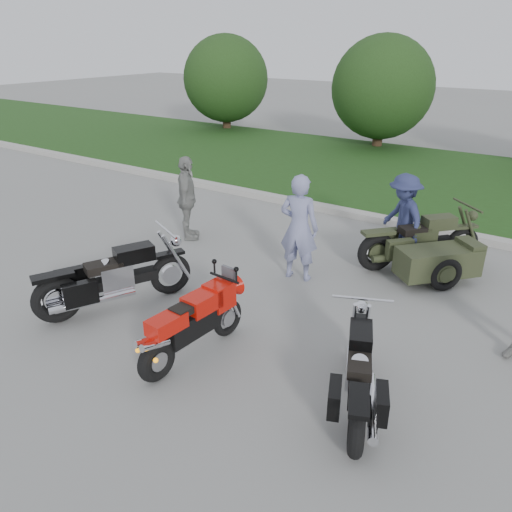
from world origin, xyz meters
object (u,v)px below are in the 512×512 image
Objects in this scene: cruiser_left at (109,280)px; person_stripe at (299,228)px; person_denim at (403,218)px; person_back at (187,199)px; cruiser_sidecar at (428,253)px; sportbike_red at (192,323)px; cruiser_right at (359,377)px.

person_stripe is (1.82, 2.56, 0.44)m from cruiser_left.
cruiser_left is 5.27m from person_denim.
person_stripe is 1.07× the size of person_back.
person_denim is (-0.65, 0.44, 0.39)m from cruiser_sidecar.
person_stripe is at bearing 95.41° from sportbike_red.
person_denim is at bearing 80.49° from sportbike_red.
person_stripe is 2.12m from person_denim.
person_denim is 0.96× the size of person_back.
person_back is (-2.84, 3.16, 0.35)m from sportbike_red.
sportbike_red is at bearing -71.32° from cruiser_sidecar.
person_back reaches higher than cruiser_right.
person_back is (-5.02, 2.87, 0.44)m from cruiser_right.
cruiser_left reaches higher than cruiser_sidecar.
person_stripe reaches higher than person_denim.
person_back is (-3.98, -1.42, 0.04)m from person_denim.
cruiser_left is at bearing 161.96° from person_back.
cruiser_left is 4.05m from cruiser_right.
sportbike_red reaches higher than cruiser_right.
cruiser_left reaches higher than sportbike_red.
cruiser_sidecar is 0.88m from person_denim.
sportbike_red is at bearing 81.86° from person_stripe.
sportbike_red is 0.92× the size of cruiser_right.
sportbike_red is 4.27m from person_back.
sportbike_red is at bearing 17.18° from cruiser_left.
person_back reaches higher than sportbike_red.
person_stripe reaches higher than person_back.
person_stripe is (-2.22, 2.53, 0.51)m from cruiser_right.
cruiser_left is 1.24× the size of person_stripe.
person_back is at bearing 127.39° from cruiser_right.
person_denim is at bearing -106.97° from person_back.
cruiser_left is 1.39× the size of person_denim.
cruiser_sidecar is at bearing 71.84° from cruiser_left.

